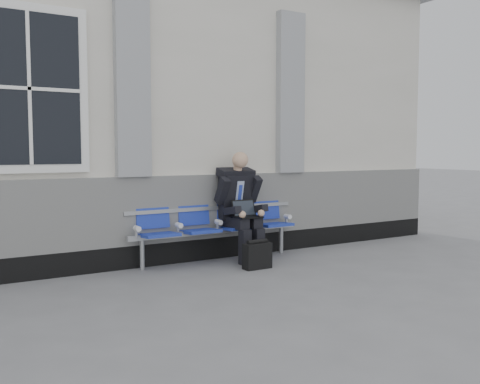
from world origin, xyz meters
TOP-DOWN VIEW (x-y plane):
  - ground at (0.00, 0.00)m, footprint 70.00×70.00m
  - bench at (2.75, 1.32)m, footprint 2.60×0.47m
  - businessman at (3.05, 1.18)m, footprint 0.62×0.84m
  - briefcase at (2.95, 0.59)m, footprint 0.38×0.16m

SIDE VIEW (x-z plane):
  - ground at x=0.00m, z-range 0.00..0.00m
  - briefcase at x=2.95m, z-range -0.02..0.37m
  - bench at x=2.75m, z-range 0.10..1.01m
  - businessman at x=3.05m, z-range 0.05..1.57m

